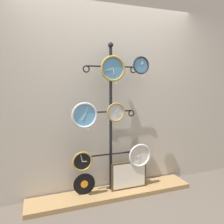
{
  "coord_description": "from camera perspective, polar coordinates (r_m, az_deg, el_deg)",
  "views": [
    {
      "loc": [
        -0.92,
        -2.22,
        1.5
      ],
      "look_at": [
        0.0,
        0.36,
        1.12
      ],
      "focal_mm": 35.0,
      "sensor_mm": 36.0,
      "label": 1
    }
  ],
  "objects": [
    {
      "name": "shop_wall",
      "position": [
        2.94,
        -1.39,
        5.92
      ],
      "size": [
        4.4,
        0.04,
        2.8
      ],
      "color": "#BCB2A3",
      "rests_on": "ground_plane"
    },
    {
      "name": "price_tag_lower",
      "position": [
        2.64,
        -6.21,
        -4.46
      ],
      "size": [
        0.04,
        0.0,
        0.03
      ],
      "color": "white"
    },
    {
      "name": "ground_plane",
      "position": [
        2.83,
        2.69,
        -24.13
      ],
      "size": [
        12.0,
        12.0,
        0.0
      ],
      "primitive_type": "plane",
      "color": "brown"
    },
    {
      "name": "clock_top_right",
      "position": [
        2.85,
        7.54,
        12.01
      ],
      "size": [
        0.23,
        0.04,
        0.23
      ],
      "color": "#4C84B2"
    },
    {
      "name": "clock_bottom_left",
      "position": [
        2.75,
        -7.77,
        -12.65
      ],
      "size": [
        0.25,
        0.04,
        0.25
      ],
      "color": "black"
    },
    {
      "name": "clock_top_center",
      "position": [
        2.69,
        0.22,
        11.28
      ],
      "size": [
        0.31,
        0.04,
        0.31
      ],
      "color": "#4C84B2"
    },
    {
      "name": "clock_bottom_right",
      "position": [
        3.03,
        7.26,
        -11.2
      ],
      "size": [
        0.32,
        0.04,
        0.32
      ],
      "color": "silver"
    },
    {
      "name": "picture_frame",
      "position": [
        3.07,
        4.51,
        -16.17
      ],
      "size": [
        0.5,
        0.02,
        0.38
      ],
      "color": "#4C381E",
      "rests_on": "low_shelf"
    },
    {
      "name": "display_stand",
      "position": [
        2.9,
        -0.34,
        -8.36
      ],
      "size": [
        0.74,
        0.36,
        1.99
      ],
      "color": "black",
      "rests_on": "ground_plane"
    },
    {
      "name": "clock_middle_center",
      "position": [
        2.72,
        0.98,
        -0.05
      ],
      "size": [
        0.24,
        0.04,
        0.24
      ],
      "color": "silver"
    },
    {
      "name": "clock_middle_left",
      "position": [
        2.6,
        -7.19,
        -0.87
      ],
      "size": [
        0.32,
        0.04,
        0.32
      ],
      "color": "#60A8DB"
    },
    {
      "name": "vinyl_record",
      "position": [
        2.97,
        -7.24,
        -18.16
      ],
      "size": [
        0.28,
        0.01,
        0.28
      ],
      "color": "black",
      "rests_on": "low_shelf"
    },
    {
      "name": "price_tag_upper",
      "position": [
        2.7,
        1.08,
        7.68
      ],
      "size": [
        0.04,
        0.0,
        0.03
      ],
      "color": "white"
    },
    {
      "name": "price_tag_mid",
      "position": [
        2.85,
        8.07,
        9.41
      ],
      "size": [
        0.04,
        0.0,
        0.03
      ],
      "color": "white"
    },
    {
      "name": "low_shelf",
      "position": [
        3.1,
        0.07,
        -20.45
      ],
      "size": [
        2.2,
        0.36,
        0.06
      ],
      "color": "#9E7A4C",
      "rests_on": "ground_plane"
    }
  ]
}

